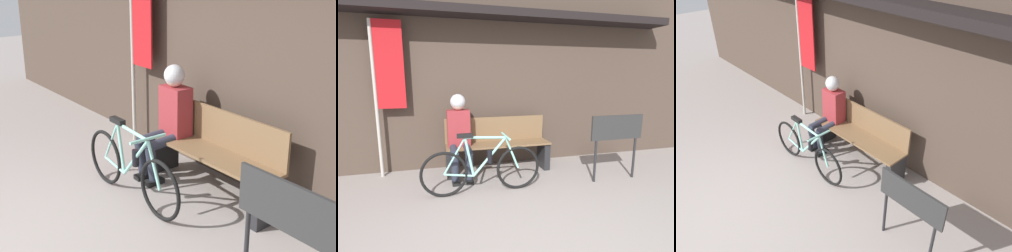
% 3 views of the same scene
% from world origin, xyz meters
% --- Properties ---
extents(storefront_wall, '(12.00, 0.56, 3.20)m').
position_xyz_m(storefront_wall, '(0.00, 2.72, 1.66)').
color(storefront_wall, '#4C3D33').
rests_on(storefront_wall, ground_plane).
extents(park_bench_near, '(1.67, 0.42, 0.88)m').
position_xyz_m(park_bench_near, '(0.17, 2.30, 0.42)').
color(park_bench_near, brown).
rests_on(park_bench_near, ground_plane).
extents(bicycle, '(1.60, 0.40, 0.82)m').
position_xyz_m(bicycle, '(-0.22, 1.53, 0.35)').
color(bicycle, black).
rests_on(bicycle, ground_plane).
extents(person_seated, '(0.34, 0.60, 1.28)m').
position_xyz_m(person_seated, '(-0.45, 2.20, 0.74)').
color(person_seated, '#2D3342').
rests_on(person_seated, ground_plane).
extents(banner_pole, '(0.45, 0.05, 2.34)m').
position_xyz_m(banner_pole, '(-1.49, 2.51, 1.51)').
color(banner_pole, '#B7B2A8').
rests_on(banner_pole, ground_plane).
extents(signboard, '(0.84, 0.04, 0.98)m').
position_xyz_m(signboard, '(1.77, 1.46, 0.73)').
color(signboard, '#232326').
rests_on(signboard, ground_plane).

